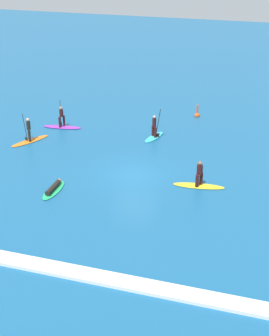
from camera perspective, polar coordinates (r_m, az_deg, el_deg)
The scene contains 8 objects.
ground_plane at distance 31.60m, azimuth -0.00°, elevation -0.82°, with size 120.00×120.00×0.00m, color #195684.
surfer_on_purple_board at distance 39.49m, azimuth -8.31°, elevation 5.08°, with size 3.11×1.14×2.13m.
surfer_on_green_board at distance 30.08m, azimuth -9.26°, elevation -2.35°, with size 0.79×2.54×0.40m.
surfer_on_teal_board at distance 37.15m, azimuth 2.27°, elevation 4.11°, with size 1.25×2.53×2.28m.
surfer_on_yellow_board at distance 30.29m, azimuth 7.41°, elevation -1.35°, with size 3.17×1.10×1.69m.
surfer_on_orange_board at distance 37.26m, azimuth -11.95°, elevation 3.63°, with size 2.10×3.17×2.10m.
marker_buoy at distance 41.80m, azimuth 7.18°, elevation 6.11°, with size 0.43×0.43×1.12m.
wave_crest at distance 23.33m, azimuth -7.67°, elevation -11.62°, with size 24.64×0.90×0.18m, color white.
Camera 1 is at (8.30, -26.98, 14.21)m, focal length 53.23 mm.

